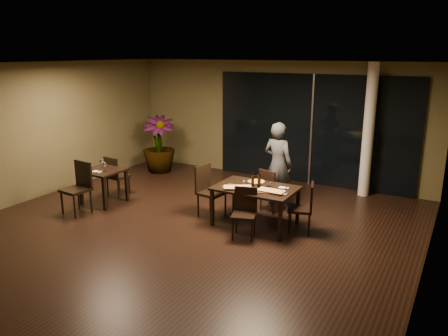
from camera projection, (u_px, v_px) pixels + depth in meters
ground at (188, 229)px, 8.18m from camera, size 8.00×8.00×0.00m
wall_back at (276, 120)px, 11.19m from camera, size 8.00×0.10×3.00m
wall_left at (36, 131)px, 9.72m from camera, size 0.10×8.00×3.00m
wall_right at (436, 183)px, 5.86m from camera, size 0.10×8.00×3.00m
ceiling at (185, 63)px, 7.39m from camera, size 8.00×8.00×0.04m
window_panel at (312, 130)px, 10.68m from camera, size 5.00×0.06×2.70m
column at (368, 131)px, 9.71m from camera, size 0.24×0.24×3.00m
main_table at (256, 191)px, 8.20m from camera, size 1.50×1.00×0.75m
side_table at (103, 175)px, 9.41m from camera, size 0.80×0.80×0.75m
chair_main_far at (270, 188)px, 8.93m from camera, size 0.52×0.52×0.90m
chair_main_near at (245, 210)px, 7.74m from camera, size 0.51×0.51×0.89m
chair_main_left at (208, 188)px, 8.72m from camera, size 0.53×0.53×1.03m
chair_main_right at (305, 205)px, 7.89m from camera, size 0.54×0.54×0.93m
chair_side_far at (115, 174)px, 9.94m from camera, size 0.45×0.45×0.92m
chair_side_near at (79, 185)px, 8.87m from camera, size 0.53×0.53×1.06m
diner at (278, 165)px, 9.20m from camera, size 0.67×0.50×1.81m
potted_plant at (159, 144)px, 11.87m from camera, size 1.18×1.18×1.53m
pizza_board_left at (238, 188)px, 8.09m from camera, size 0.60×0.36×0.01m
pizza_board_right at (271, 192)px, 7.88m from camera, size 0.55×0.36×0.01m
oblong_pizza_left at (238, 187)px, 8.08m from camera, size 0.54×0.45×0.02m
oblong_pizza_right at (271, 191)px, 7.88m from camera, size 0.48×0.23×0.02m
round_pizza at (256, 182)px, 8.49m from camera, size 0.31×0.31×0.01m
bottle_a at (253, 179)px, 8.20m from camera, size 0.06×0.06×0.28m
bottle_b at (259, 180)px, 8.11m from camera, size 0.06×0.06×0.29m
bottle_c at (259, 178)px, 8.22m from camera, size 0.07×0.07×0.30m
tumbler_left at (245, 182)px, 8.31m from camera, size 0.08×0.08×0.10m
tumbler_right at (269, 184)px, 8.21m from camera, size 0.08×0.08×0.09m
napkin_near at (282, 193)px, 7.79m from camera, size 0.20×0.15×0.01m
napkin_far at (284, 188)px, 8.11m from camera, size 0.18×0.11×0.01m
wine_glass_a at (102, 163)px, 9.53m from camera, size 0.08×0.08×0.19m
wine_glass_b at (104, 167)px, 9.22m from camera, size 0.09×0.09×0.20m
side_napkin at (97, 172)px, 9.20m from camera, size 0.18×0.12×0.01m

